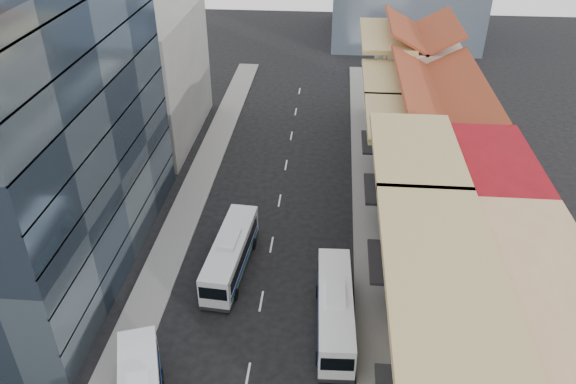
# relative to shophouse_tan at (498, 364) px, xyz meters

# --- Properties ---
(sidewalk_right) EXTENTS (3.00, 90.00, 0.15)m
(sidewalk_right) POSITION_rel_shophouse_tan_xyz_m (-5.50, 17.00, -5.92)
(sidewalk_right) COLOR slate
(sidewalk_right) RESTS_ON ground
(sidewalk_left) EXTENTS (3.00, 90.00, 0.15)m
(sidewalk_left) POSITION_rel_shophouse_tan_xyz_m (-22.50, 17.00, -5.92)
(sidewalk_left) COLOR slate
(sidewalk_left) RESTS_ON ground
(shophouse_tan) EXTENTS (8.00, 14.00, 12.00)m
(shophouse_tan) POSITION_rel_shophouse_tan_xyz_m (0.00, 0.00, 0.00)
(shophouse_tan) COLOR tan
(shophouse_tan) RESTS_ON ground
(shophouse_red) EXTENTS (8.00, 10.00, 12.00)m
(shophouse_red) POSITION_rel_shophouse_tan_xyz_m (0.00, 12.00, 0.00)
(shophouse_red) COLOR maroon
(shophouse_red) RESTS_ON ground
(shophouse_cream_near) EXTENTS (8.00, 9.00, 10.00)m
(shophouse_cream_near) POSITION_rel_shophouse_tan_xyz_m (0.00, 21.50, -1.00)
(shophouse_cream_near) COLOR beige
(shophouse_cream_near) RESTS_ON ground
(shophouse_cream_mid) EXTENTS (8.00, 9.00, 10.00)m
(shophouse_cream_mid) POSITION_rel_shophouse_tan_xyz_m (0.00, 30.50, -1.00)
(shophouse_cream_mid) COLOR beige
(shophouse_cream_mid) RESTS_ON ground
(shophouse_cream_far) EXTENTS (8.00, 12.00, 11.00)m
(shophouse_cream_far) POSITION_rel_shophouse_tan_xyz_m (0.00, 41.00, -0.50)
(shophouse_cream_far) COLOR beige
(shophouse_cream_far) RESTS_ON ground
(office_tower) EXTENTS (12.00, 26.00, 30.00)m
(office_tower) POSITION_rel_shophouse_tan_xyz_m (-31.00, 14.00, 9.00)
(office_tower) COLOR #374758
(office_tower) RESTS_ON ground
(office_block_far) EXTENTS (10.00, 18.00, 14.00)m
(office_block_far) POSITION_rel_shophouse_tan_xyz_m (-30.00, 37.00, 1.00)
(office_block_far) COLOR gray
(office_block_far) RESTS_ON ground
(bus_left_far) EXTENTS (3.17, 10.36, 3.27)m
(bus_left_far) POSITION_rel_shophouse_tan_xyz_m (-16.85, 13.45, -4.36)
(bus_left_far) COLOR silver
(bus_left_far) RESTS_ON ground
(bus_right) EXTENTS (2.83, 10.44, 3.32)m
(bus_right) POSITION_rel_shophouse_tan_xyz_m (-8.50, 7.89, -4.34)
(bus_right) COLOR white
(bus_right) RESTS_ON ground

